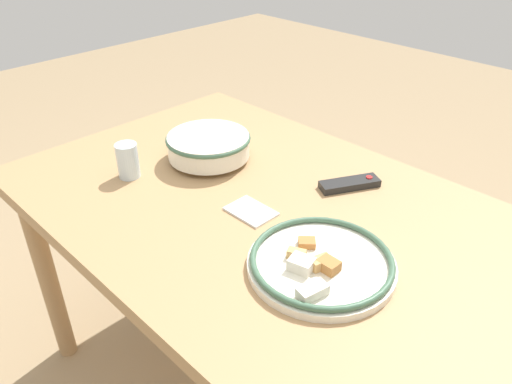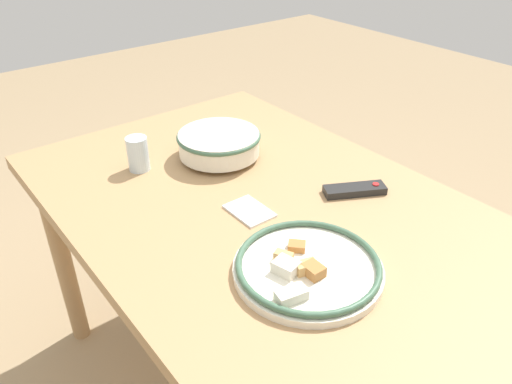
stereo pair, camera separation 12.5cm
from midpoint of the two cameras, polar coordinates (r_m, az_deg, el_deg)
dining_table at (r=1.32m, az=3.72°, el=-4.63°), size 1.38×0.89×0.75m
noodle_bowl at (r=1.47m, az=-1.82°, el=5.51°), size 0.25×0.25×0.08m
food_plate at (r=1.06m, az=9.28°, el=-8.62°), size 0.32×0.32×0.04m
tv_remote at (r=1.35m, az=13.84°, el=0.17°), size 0.12×0.17×0.02m
drinking_glass at (r=1.43m, az=-10.94°, el=4.24°), size 0.06×0.06×0.10m
folded_napkin at (r=1.24m, az=2.26°, el=-2.37°), size 0.12×0.08×0.01m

